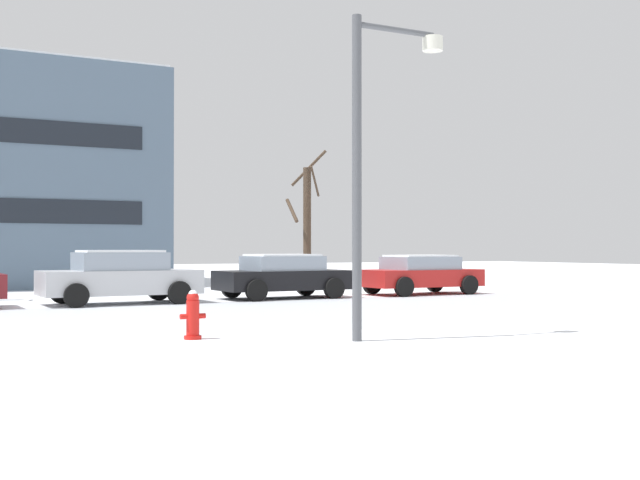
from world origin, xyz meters
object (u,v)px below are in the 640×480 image
object	(u,v)px
parked_car_silver	(120,277)
parked_car_black	(283,276)
street_lamp	(374,141)
parked_car_red	(420,274)
fire_hydrant	(193,315)

from	to	relation	value
parked_car_silver	parked_car_black	xyz separation A→B (m)	(5.02, 0.14, -0.06)
street_lamp	parked_car_red	size ratio (longest dim) A/B	1.33
street_lamp	parked_car_silver	xyz separation A→B (m)	(-1.74, 10.69, -2.59)
fire_hydrant	parked_car_black	xyz separation A→B (m)	(5.95, 9.31, 0.28)
fire_hydrant	street_lamp	distance (m)	4.25
parked_car_black	fire_hydrant	bearing A→B (deg)	-122.59
parked_car_silver	parked_car_red	size ratio (longest dim) A/B	1.05
parked_car_red	parked_car_silver	bearing A→B (deg)	-179.95
parked_car_black	parked_car_red	size ratio (longest dim) A/B	0.99
fire_hydrant	parked_car_silver	bearing A→B (deg)	84.22
fire_hydrant	parked_car_silver	world-z (taller)	parked_car_silver
fire_hydrant	street_lamp	world-z (taller)	street_lamp
street_lamp	parked_car_red	xyz separation A→B (m)	(8.30, 10.70, -2.67)
parked_car_red	parked_car_black	bearing A→B (deg)	178.49
street_lamp	parked_car_black	xyz separation A→B (m)	(3.28, 10.83, -2.65)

